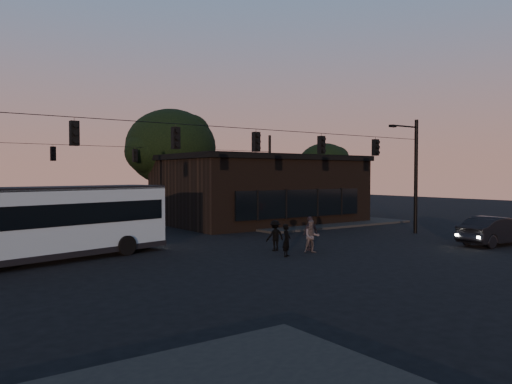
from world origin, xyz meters
TOP-DOWN VIEW (x-y plane):
  - ground at (0.00, 0.00)m, footprint 120.00×120.00m
  - sidewalk_far_right at (12.00, 14.00)m, footprint 14.00×10.00m
  - building at (9.00, 15.97)m, footprint 15.40×10.41m
  - tree_behind at (4.00, 22.00)m, footprint 7.60×7.60m
  - tree_right at (18.00, 18.00)m, footprint 5.20×5.20m
  - signal_rig_near at (0.00, 4.00)m, footprint 26.24×0.30m
  - signal_rig_far at (0.00, 20.00)m, footprint 26.24×0.30m
  - bus at (-9.70, 6.84)m, footprint 12.17×5.45m
  - car at (11.92, -2.07)m, footprint 4.92×2.05m
  - pedestrian_a at (0.09, 1.64)m, footprint 0.67×0.63m
  - pedestrian_b at (1.84, 1.81)m, footprint 0.98×0.91m
  - pedestrian_c at (2.30, 2.43)m, footprint 1.08×0.58m
  - pedestrian_d at (0.75, 3.39)m, footprint 1.04×0.63m

SIDE VIEW (x-z plane):
  - ground at x=0.00m, z-range 0.00..0.00m
  - sidewalk_far_right at x=12.00m, z-range 0.00..0.15m
  - pedestrian_a at x=0.09m, z-range 0.00..1.54m
  - pedestrian_d at x=0.75m, z-range 0.00..1.56m
  - car at x=11.92m, z-range 0.00..1.58m
  - pedestrian_b at x=1.84m, z-range 0.00..1.63m
  - pedestrian_c at x=2.30m, z-range 0.00..1.76m
  - bus at x=-9.70m, z-range 0.20..3.54m
  - building at x=9.00m, z-range 0.01..5.41m
  - signal_rig_far at x=0.00m, z-range 0.45..7.95m
  - signal_rig_near at x=0.00m, z-range 0.70..8.20m
  - tree_right at x=18.00m, z-range 1.20..8.06m
  - tree_behind at x=4.00m, z-range 1.48..10.91m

